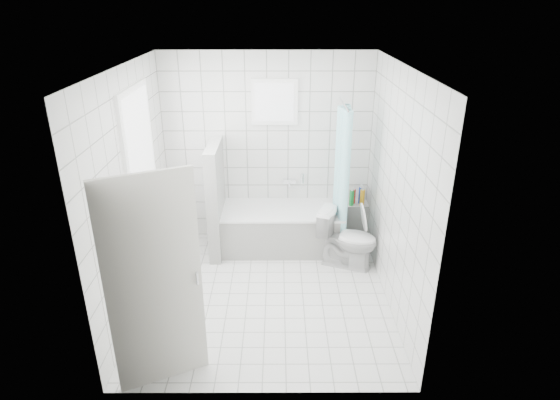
{
  "coord_description": "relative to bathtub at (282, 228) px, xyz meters",
  "views": [
    {
      "loc": [
        0.15,
        -4.6,
        3.21
      ],
      "look_at": [
        0.17,
        0.35,
        1.05
      ],
      "focal_mm": 30.0,
      "sensor_mm": 36.0,
      "label": 1
    }
  ],
  "objects": [
    {
      "name": "tub_faucet",
      "position": [
        0.1,
        0.33,
        0.56
      ],
      "size": [
        0.18,
        0.06,
        0.06
      ],
      "primitive_type": "cube",
      "color": "silver",
      "rests_on": "wall_back"
    },
    {
      "name": "wall_right",
      "position": [
        1.2,
        -1.12,
        1.01
      ],
      "size": [
        0.02,
        3.0,
        2.6
      ],
      "primitive_type": "cube",
      "color": "white",
      "rests_on": "ground"
    },
    {
      "name": "tiled_ledge",
      "position": [
        1.04,
        0.25,
        -0.02
      ],
      "size": [
        0.4,
        0.24,
        0.55
      ],
      "primitive_type": "cube",
      "color": "white",
      "rests_on": "ground"
    },
    {
      "name": "curtain_rod",
      "position": [
        0.75,
        -0.02,
        1.71
      ],
      "size": [
        0.02,
        0.8,
        0.02
      ],
      "primitive_type": "cylinder",
      "rotation": [
        1.57,
        0.0,
        0.0
      ],
      "color": "silver",
      "rests_on": "wall_back"
    },
    {
      "name": "window_left",
      "position": [
        -1.55,
        -0.82,
        1.31
      ],
      "size": [
        0.01,
        0.9,
        1.4
      ],
      "primitive_type": "cube",
      "color": "white",
      "rests_on": "wall_left"
    },
    {
      "name": "ground",
      "position": [
        -0.2,
        -1.12,
        -0.29
      ],
      "size": [
        3.0,
        3.0,
        0.0
      ],
      "primitive_type": "plane",
      "color": "white",
      "rests_on": "ground"
    },
    {
      "name": "ceiling",
      "position": [
        -0.2,
        -1.12,
        2.31
      ],
      "size": [
        3.0,
        3.0,
        0.0
      ],
      "primitive_type": "plane",
      "rotation": [
        3.14,
        0.0,
        0.0
      ],
      "color": "white",
      "rests_on": "ground"
    },
    {
      "name": "partition_wall",
      "position": [
        -0.88,
        -0.05,
        0.46
      ],
      "size": [
        0.15,
        0.85,
        1.5
      ],
      "primitive_type": "cube",
      "color": "white",
      "rests_on": "ground"
    },
    {
      "name": "wall_back",
      "position": [
        -0.2,
        0.38,
        1.01
      ],
      "size": [
        2.8,
        0.02,
        2.6
      ],
      "primitive_type": "cube",
      "color": "white",
      "rests_on": "ground"
    },
    {
      "name": "shower_curtain",
      "position": [
        0.75,
        -0.16,
        0.81
      ],
      "size": [
        0.14,
        0.48,
        1.78
      ],
      "primitive_type": null,
      "color": "#4EDDE6",
      "rests_on": "curtain_rod"
    },
    {
      "name": "sill_bottles",
      "position": [
        -1.5,
        -0.85,
        0.73
      ],
      "size": [
        0.17,
        0.75,
        0.31
      ],
      "color": "silver",
      "rests_on": "window_sill"
    },
    {
      "name": "wall_front",
      "position": [
        -0.2,
        -2.62,
        1.01
      ],
      "size": [
        2.8,
        0.02,
        2.6
      ],
      "primitive_type": "cube",
      "color": "white",
      "rests_on": "ground"
    },
    {
      "name": "toilet",
      "position": [
        0.83,
        -0.47,
        0.09
      ],
      "size": [
        0.84,
        0.66,
        0.75
      ],
      "primitive_type": "imported",
      "rotation": [
        0.0,
        0.0,
        1.2
      ],
      "color": "white",
      "rests_on": "ground"
    },
    {
      "name": "bathtub",
      "position": [
        0.0,
        0.0,
        0.0
      ],
      "size": [
        1.62,
        0.77,
        0.58
      ],
      "color": "white",
      "rests_on": "ground"
    },
    {
      "name": "window_sill",
      "position": [
        -1.51,
        -0.82,
        0.57
      ],
      "size": [
        0.18,
        1.02,
        0.08
      ],
      "primitive_type": "cube",
      "color": "white",
      "rests_on": "wall_left"
    },
    {
      "name": "door",
      "position": [
        -1.09,
        -2.43,
        0.71
      ],
      "size": [
        0.74,
        0.38,
        2.0
      ],
      "primitive_type": "cube",
      "rotation": [
        0.0,
        0.0,
        -1.13
      ],
      "color": "silver",
      "rests_on": "ground"
    },
    {
      "name": "wall_left",
      "position": [
        -1.6,
        -1.12,
        1.01
      ],
      "size": [
        0.02,
        3.0,
        2.6
      ],
      "primitive_type": "cube",
      "color": "white",
      "rests_on": "ground"
    },
    {
      "name": "window_back",
      "position": [
        -0.1,
        0.33,
        1.66
      ],
      "size": [
        0.5,
        0.01,
        0.5
      ],
      "primitive_type": "cube",
      "color": "white",
      "rests_on": "wall_back"
    },
    {
      "name": "ledge_bottles",
      "position": [
        1.04,
        0.22,
        0.37
      ],
      "size": [
        0.21,
        0.16,
        0.24
      ],
      "color": "yellow",
      "rests_on": "tiled_ledge"
    }
  ]
}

